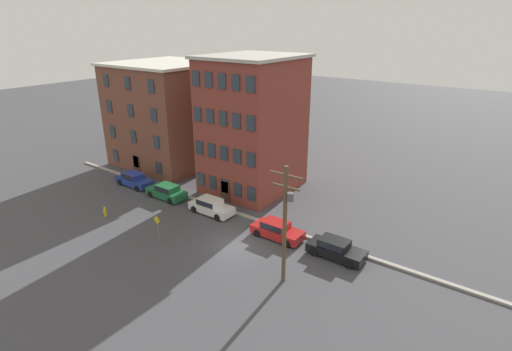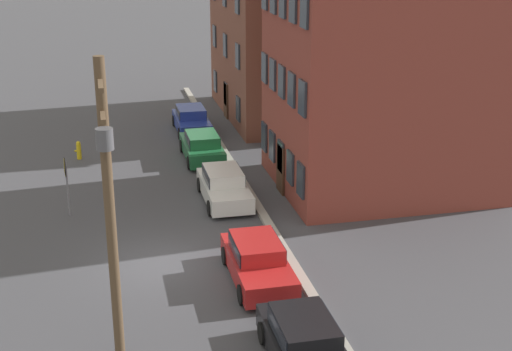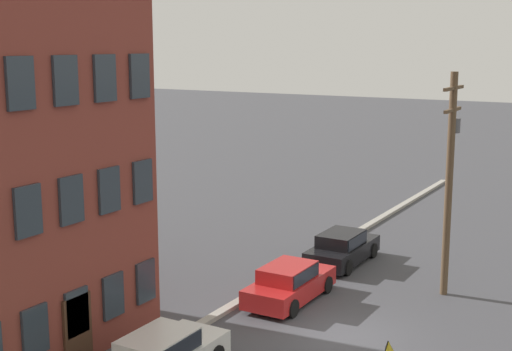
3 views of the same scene
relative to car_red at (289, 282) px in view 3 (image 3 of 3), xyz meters
name	(u,v)px [view 3 (image 3 of 3)]	position (x,y,z in m)	size (l,w,h in m)	color
ground_plane	(343,336)	(-1.99, -3.05, -0.75)	(200.00, 200.00, 0.00)	#424247
kerb_strip	(228,309)	(-1.99, 1.45, -0.67)	(56.00, 0.36, 0.16)	#9E998E
car_red	(289,282)	(0.00, 0.00, 0.00)	(4.40, 1.92, 1.43)	#B21E1E
car_black	(342,247)	(5.26, 0.14, 0.00)	(4.40, 1.92, 1.43)	black
utility_pole	(450,172)	(3.71, -4.79, 4.03)	(2.40, 0.44, 8.49)	brown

